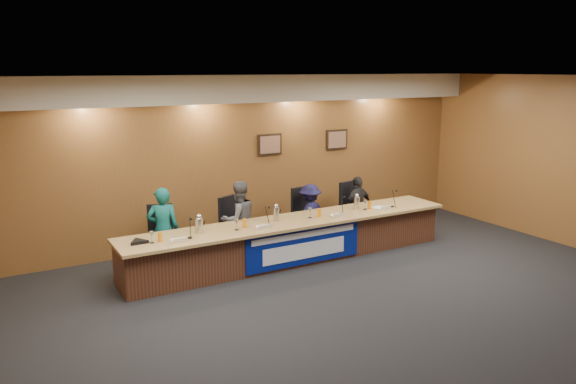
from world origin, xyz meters
The scene contains 40 objects.
floor centered at (0.00, 0.00, 0.00)m, with size 10.00×10.00×0.00m, color black.
ceiling centered at (0.00, 0.00, 3.20)m, with size 10.00×8.00×0.04m, color silver.
wall_back centered at (0.00, 4.00, 1.60)m, with size 10.00×0.04×3.20m, color brown.
soffit centered at (0.00, 3.75, 2.95)m, with size 10.00×0.50×0.50m, color beige.
dais_body centered at (0.00, 2.40, 0.35)m, with size 6.00×0.80×0.70m, color #4A2718.
dais_top centered at (0.00, 2.35, 0.72)m, with size 6.10×0.95×0.05m, color #9F7C47.
banner centered at (0.00, 1.99, 0.38)m, with size 2.20×0.02×0.65m, color navy.
banner_text_upper centered at (0.00, 1.97, 0.58)m, with size 2.00×0.01×0.10m, color silver.
banner_text_lower centered at (0.00, 1.97, 0.30)m, with size 1.60×0.01×0.28m, color silver.
wall_photo_left centered at (0.40, 3.97, 1.85)m, with size 0.52×0.04×0.42m, color black.
wall_photo_right centered at (2.00, 3.97, 1.85)m, with size 0.52×0.04×0.42m, color black.
panelist_a centered at (-2.11, 3.02, 0.71)m, with size 0.52×0.34×1.43m, color #0E524F.
panelist_b centered at (-0.73, 3.02, 0.70)m, with size 0.68×0.53×1.39m, color #515055.
panelist_c centered at (0.76, 3.02, 0.59)m, with size 0.76×0.44×1.18m, color #100F34.
panelist_d centered at (1.88, 3.02, 0.61)m, with size 0.72×0.30×1.23m, color black.
office_chair_a centered at (-2.11, 3.12, 0.48)m, with size 0.48×0.48×0.08m, color black.
office_chair_b centered at (-0.73, 3.12, 0.48)m, with size 0.48×0.48×0.08m, color black.
office_chair_c centered at (0.76, 3.12, 0.48)m, with size 0.48×0.48×0.08m, color black.
office_chair_d centered at (1.88, 3.12, 0.48)m, with size 0.48×0.48×0.08m, color black.
nameplate_a centered at (-2.14, 2.09, 0.80)m, with size 0.24×0.06×0.09m, color white.
microphone_a centered at (-1.94, 2.22, 0.76)m, with size 0.07×0.07×0.02m, color black.
juice_glass_a centered at (-2.38, 2.27, 0.82)m, with size 0.06×0.06×0.15m, color orange.
water_glass_a centered at (-2.52, 2.26, 0.84)m, with size 0.08×0.08×0.18m, color silver.
nameplate_b centered at (-0.69, 2.11, 0.80)m, with size 0.24×0.06×0.09m, color white.
microphone_b centered at (-0.57, 2.28, 0.76)m, with size 0.07×0.07×0.02m, color black.
juice_glass_b centered at (-0.95, 2.33, 0.82)m, with size 0.06×0.06×0.15m, color orange.
water_glass_b centered at (-1.12, 2.27, 0.84)m, with size 0.08×0.08×0.18m, color silver.
nameplate_c centered at (0.78, 2.12, 0.80)m, with size 0.24×0.06×0.09m, color white.
microphone_c centered at (0.95, 2.29, 0.76)m, with size 0.07×0.07×0.02m, color black.
juice_glass_c centered at (0.51, 2.31, 0.82)m, with size 0.06×0.06×0.15m, color orange.
water_glass_c centered at (0.32, 2.32, 0.84)m, with size 0.08×0.08×0.18m, color silver.
nameplate_d centered at (1.84, 2.12, 0.80)m, with size 0.24×0.06×0.09m, color white.
microphone_d centered at (2.09, 2.22, 0.76)m, with size 0.07×0.07×0.02m, color black.
juice_glass_d centered at (1.62, 2.31, 0.82)m, with size 0.06×0.06×0.15m, color orange.
water_glass_d centered at (1.52, 2.31, 0.84)m, with size 0.08×0.08×0.18m, color silver.
carafe_left centered at (-1.70, 2.42, 0.87)m, with size 0.13×0.13×0.24m, color silver.
carafe_mid centered at (-0.29, 2.44, 0.87)m, with size 0.11×0.11×0.25m, color silver.
carafe_right centered at (1.41, 2.43, 0.87)m, with size 0.11×0.11×0.24m, color silver.
speakerphone centered at (-2.69, 2.36, 0.78)m, with size 0.32×0.32×0.05m, color black.
paper_stack centered at (1.84, 2.27, 0.75)m, with size 0.22×0.30×0.01m, color white.
Camera 1 is at (-4.74, -5.74, 3.31)m, focal length 35.00 mm.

